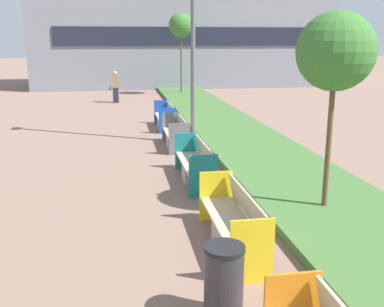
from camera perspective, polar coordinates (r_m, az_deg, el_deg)
planter_grass_strip at (r=12.34m, az=9.94°, el=-0.90°), size 2.80×120.00×0.18m
building_backdrop at (r=34.58m, az=-1.43°, el=14.07°), size 20.84×8.07×6.35m
bench_yellow_frame at (r=7.33m, az=5.30°, el=-9.03°), size 0.65×2.31×0.94m
bench_teal_frame at (r=10.58m, az=0.51°, el=-1.62°), size 0.65×2.31×0.94m
bench_grey_frame at (r=13.99m, az=-2.00°, el=2.26°), size 0.65×1.95×0.94m
bench_blue_frame at (r=17.08m, az=-3.38°, el=4.44°), size 0.65×2.07×0.94m
litter_bin at (r=5.54m, az=4.05°, el=-16.02°), size 0.49×0.49×0.94m
sapling_tree_near at (r=8.51m, az=17.77°, el=12.13°), size 1.41×1.41×3.77m
sapling_tree_far at (r=27.42m, az=-1.41°, el=15.94°), size 1.44×1.44×4.83m
pedestrian_walking at (r=24.47m, az=-9.72°, el=8.36°), size 0.53×0.24×1.68m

